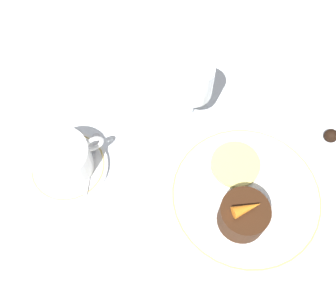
{
  "coord_description": "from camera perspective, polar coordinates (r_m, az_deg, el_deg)",
  "views": [
    {
      "loc": [
        -0.17,
        -0.15,
        0.6
      ],
      "look_at": [
        -0.03,
        0.1,
        0.04
      ],
      "focal_mm": 42.0,
      "sensor_mm": 36.0,
      "label": 1
    }
  ],
  "objects": [
    {
      "name": "ground_plane",
      "position": [
        0.64,
        7.2,
        -7.49
      ],
      "size": [
        3.0,
        3.0,
        0.0
      ],
      "primitive_type": "plane",
      "color": "white"
    },
    {
      "name": "dinner_plate",
      "position": [
        0.64,
        11.19,
        -6.96
      ],
      "size": [
        0.25,
        0.25,
        0.01
      ],
      "color": "white",
      "rests_on": "ground_plane"
    },
    {
      "name": "saucer",
      "position": [
        0.67,
        -14.23,
        -2.8
      ],
      "size": [
        0.13,
        0.13,
        0.01
      ],
      "color": "white",
      "rests_on": "ground_plane"
    },
    {
      "name": "coffee_cup",
      "position": [
        0.64,
        -15.14,
        -1.72
      ],
      "size": [
        0.12,
        0.09,
        0.06
      ],
      "color": "white",
      "rests_on": "saucer"
    },
    {
      "name": "spoon",
      "position": [
        0.66,
        -10.86,
        -1.23
      ],
      "size": [
        0.07,
        0.1,
        0.0
      ],
      "color": "silver",
      "rests_on": "saucer"
    },
    {
      "name": "wine_glass",
      "position": [
        0.64,
        3.75,
        9.14
      ],
      "size": [
        0.06,
        0.06,
        0.13
      ],
      "color": "silver",
      "rests_on": "ground_plane"
    },
    {
      "name": "fork",
      "position": [
        0.73,
        19.97,
        2.29
      ],
      "size": [
        0.05,
        0.18,
        0.01
      ],
      "color": "silver",
      "rests_on": "ground_plane"
    },
    {
      "name": "dessert_cake",
      "position": [
        0.6,
        10.86,
        -9.71
      ],
      "size": [
        0.07,
        0.07,
        0.05
      ],
      "color": "#381E0F",
      "rests_on": "dinner_plate"
    },
    {
      "name": "carrot_garnish",
      "position": [
        0.57,
        11.42,
        -8.71
      ],
      "size": [
        0.04,
        0.02,
        0.02
      ],
      "color": "orange",
      "rests_on": "dessert_cake"
    },
    {
      "name": "pineapple_slice",
      "position": [
        0.65,
        9.74,
        -2.53
      ],
      "size": [
        0.08,
        0.08,
        0.01
      ],
      "color": "#EFE075",
      "rests_on": "dinner_plate"
    },
    {
      "name": "chocolate_truffle",
      "position": [
        0.72,
        22.77,
        1.28
      ],
      "size": [
        0.02,
        0.02,
        0.02
      ],
      "color": "black",
      "rests_on": "ground_plane"
    }
  ]
}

